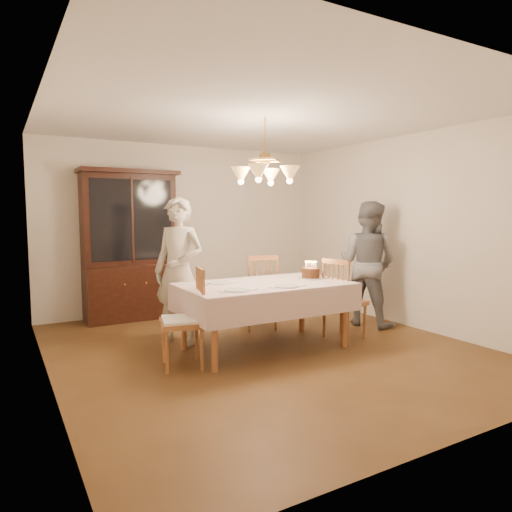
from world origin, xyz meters
TOP-DOWN VIEW (x-y plane):
  - ground at (0.00, 0.00)m, footprint 5.00×5.00m
  - room_shell at (0.00, 0.00)m, footprint 5.00×5.00m
  - dining_table at (0.00, 0.00)m, footprint 1.90×1.10m
  - china_hutch at (-0.94, 2.25)m, footprint 1.38×0.54m
  - chair_far_side at (0.41, 0.82)m, footprint 0.53×0.52m
  - chair_left_end at (-1.03, -0.12)m, footprint 0.51×0.53m
  - chair_right_end at (1.05, -0.14)m, footprint 0.50×0.52m
  - elderly_woman at (-0.77, 0.68)m, footprint 0.71×0.75m
  - adult_in_grey at (1.81, 0.27)m, footprint 0.92×1.02m
  - birthday_cake at (0.65, 0.01)m, footprint 0.30×0.30m
  - place_setting_near_left at (-0.50, -0.30)m, footprint 0.40×0.25m
  - place_setting_near_right at (0.08, -0.35)m, footprint 0.42×0.27m
  - place_setting_far_left at (-0.45, 0.24)m, footprint 0.41×0.26m
  - chandelier at (-0.00, -0.00)m, footprint 0.62×0.62m

SIDE VIEW (x-z plane):
  - ground at x=0.00m, z-range 0.00..0.00m
  - chair_far_side at x=0.41m, z-range -0.06..0.94m
  - chair_right_end at x=1.05m, z-range -0.06..0.94m
  - chair_left_end at x=-1.03m, z-range -0.05..0.95m
  - dining_table at x=0.00m, z-range 0.30..1.06m
  - place_setting_near_left at x=-0.50m, z-range 0.76..0.77m
  - place_setting_far_left at x=-0.45m, z-range 0.76..0.77m
  - place_setting_near_right at x=0.08m, z-range 0.76..0.77m
  - birthday_cake at x=0.65m, z-range 0.71..0.93m
  - adult_in_grey at x=1.81m, z-range 0.00..1.71m
  - elderly_woman at x=-0.77m, z-range 0.00..1.73m
  - china_hutch at x=-0.94m, z-range -0.04..2.12m
  - room_shell at x=0.00m, z-range -0.92..4.08m
  - chandelier at x=0.00m, z-range 1.61..2.34m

